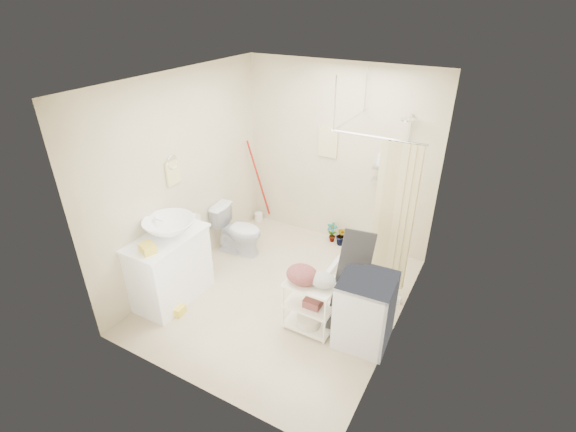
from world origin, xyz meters
name	(u,v)px	position (x,y,z in m)	size (l,w,h in m)	color
floor	(282,294)	(0.00, 0.00, 0.00)	(3.20, 3.20, 0.00)	beige
ceiling	(280,81)	(0.00, 0.00, 2.60)	(2.80, 3.20, 0.04)	silver
wall_back	(338,157)	(0.00, 1.60, 1.30)	(2.80, 0.04, 2.60)	beige
wall_front	(184,279)	(0.00, -1.60, 1.30)	(2.80, 0.04, 2.60)	beige
wall_left	(184,178)	(-1.40, 0.00, 1.30)	(0.04, 3.20, 2.60)	beige
wall_right	(407,234)	(1.40, 0.00, 1.30)	(0.04, 3.20, 2.60)	beige
vanity	(170,268)	(-1.16, -0.68, 0.44)	(0.56, 0.99, 0.87)	white
sink	(169,227)	(-1.13, -0.62, 0.98)	(0.60, 0.60, 0.21)	white
counter_basket	(148,248)	(-1.09, -1.01, 0.92)	(0.18, 0.14, 0.10)	gold
floor_basket	(176,308)	(-0.93, -0.90, 0.07)	(0.27, 0.21, 0.15)	yellow
toilet	(238,230)	(-1.04, 0.56, 0.36)	(0.40, 0.70, 0.71)	silver
mop	(257,182)	(-1.29, 1.48, 0.70)	(0.13, 0.13, 1.40)	#9E150B
potted_plant_a	(332,232)	(0.03, 1.46, 0.16)	(0.16, 0.11, 0.31)	brown
potted_plant_b	(342,236)	(0.20, 1.44, 0.16)	(0.17, 0.14, 0.32)	brown
hanging_towel	(328,143)	(-0.15, 1.58, 1.50)	(0.28, 0.03, 0.42)	beige
towel_ring	(173,171)	(-1.38, -0.20, 1.47)	(0.04, 0.22, 0.34)	#DBD183
tp_holder	(194,217)	(-1.36, 0.05, 0.72)	(0.08, 0.12, 0.14)	white
shower	(382,202)	(0.85, 1.05, 1.05)	(1.10, 1.10, 2.10)	silver
shampoo_bottle_a	(380,158)	(0.62, 1.53, 1.43)	(0.08, 0.08, 0.21)	silver
shampoo_bottle_b	(388,161)	(0.73, 1.53, 1.40)	(0.07, 0.07, 0.16)	#3545A0
washing_machine	(365,310)	(1.14, -0.23, 0.40)	(0.55, 0.57, 0.80)	silver
laundry_rack	(309,302)	(0.55, -0.37, 0.37)	(0.54, 0.31, 0.74)	white
ironing_board	(351,282)	(0.91, -0.10, 0.60)	(0.34, 0.10, 1.20)	black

